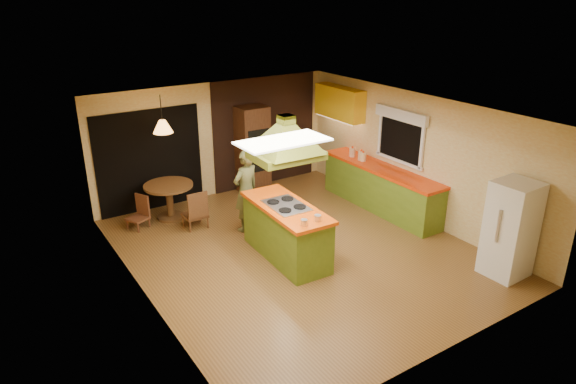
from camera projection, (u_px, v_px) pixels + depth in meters
ground at (299, 250)px, 9.12m from camera, size 6.50×6.50×0.00m
room_walls at (300, 185)px, 8.65m from camera, size 5.50×6.50×6.50m
ceiling_plane at (301, 112)px, 8.18m from camera, size 6.50×6.50×0.00m
brick_panel at (265, 132)px, 11.79m from camera, size 2.64×0.03×2.50m
nook_opening at (150, 161)px, 10.47m from camera, size 2.20×0.03×2.10m
right_counter at (380, 188)px, 10.66m from camera, size 0.62×3.05×0.92m
upper_cabinets at (339, 103)px, 11.40m from camera, size 0.34×1.40×0.70m
window_right at (401, 127)px, 10.14m from camera, size 0.12×1.35×1.06m
fluor_panel at (283, 141)px, 6.70m from camera, size 1.20×0.60×0.03m
kitchen_island at (286, 231)px, 8.74m from camera, size 0.86×1.96×0.98m
range_hood at (286, 131)px, 8.08m from camera, size 1.12×0.83×0.80m
man at (246, 191)px, 9.61m from camera, size 0.66×0.51×1.60m
refrigerator at (511, 229)px, 8.10m from camera, size 0.67×0.64×1.59m
wall_oven at (252, 150)px, 11.42m from camera, size 0.65×0.61×1.95m
dining_table at (169, 195)px, 10.20m from camera, size 0.97×0.97×0.73m
chair_left at (137, 213)px, 9.84m from camera, size 0.47×0.47×0.64m
chair_near at (194, 208)px, 9.87m from camera, size 0.43×0.43×0.77m
pendant_lamp at (163, 126)px, 9.68m from camera, size 0.45×0.45×0.24m
canister_large at (361, 156)px, 10.88m from camera, size 0.15×0.15×0.20m
canister_medium at (352, 152)px, 11.11m from camera, size 0.17×0.17×0.19m
canister_small at (363, 157)px, 10.84m from camera, size 0.16×0.16×0.18m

